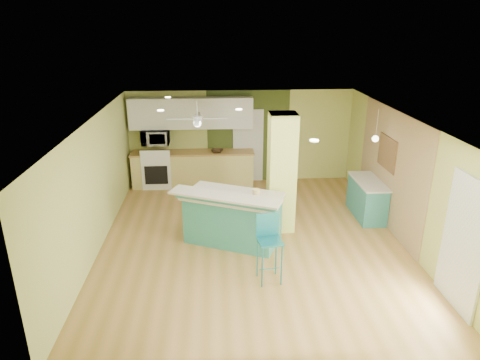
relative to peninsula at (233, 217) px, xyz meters
name	(u,v)px	position (x,y,z in m)	size (l,w,h in m)	color
floor	(252,240)	(0.39, 0.02, -0.54)	(6.00, 7.00, 0.01)	olive
ceiling	(253,119)	(0.39, 0.02, 1.97)	(6.00, 7.00, 0.01)	white
wall_back	(241,137)	(0.39, 3.53, 0.72)	(6.00, 0.01, 2.50)	#BDC469
wall_front	(279,288)	(0.39, -3.48, 0.72)	(6.00, 0.01, 2.50)	#BDC469
wall_left	(95,186)	(-2.62, 0.02, 0.72)	(0.01, 7.00, 2.50)	#BDC469
wall_right	(403,179)	(3.39, 0.02, 0.72)	(0.01, 7.00, 2.50)	#BDC469
wood_panel	(390,169)	(3.38, 0.62, 0.72)	(0.02, 3.40, 2.50)	#977856
olive_accent	(248,137)	(0.59, 3.51, 0.72)	(2.20, 0.02, 2.50)	#3E4D1E
interior_door	(248,146)	(0.59, 3.48, 0.47)	(0.82, 0.05, 2.00)	silver
french_door	(463,245)	(3.36, -2.28, 0.52)	(0.04, 1.08, 2.10)	silver
column	(281,173)	(1.04, 0.52, 0.72)	(0.55, 0.55, 2.50)	#D5E268
kitchen_run	(193,168)	(-0.91, 3.22, -0.06)	(3.25, 0.63, 0.94)	#D9C971
stove	(158,170)	(-1.86, 3.21, -0.07)	(0.76, 0.66, 1.08)	white
upper_cabinets	(191,113)	(-0.91, 3.34, 1.42)	(3.20, 0.34, 0.80)	silver
microwave	(155,137)	(-1.86, 3.22, 0.82)	(0.70, 0.48, 0.39)	white
ceiling_fan	(197,119)	(-0.71, 2.02, 1.55)	(1.41, 1.41, 0.61)	white
pendant_lamp	(375,139)	(3.04, 0.77, 1.35)	(0.14, 0.14, 0.69)	silver
wall_decor	(387,153)	(3.35, 0.82, 1.02)	(0.03, 0.90, 0.70)	brown
peninsula	(233,217)	(0.00, 0.00, 0.00)	(2.31, 1.86, 1.15)	teal
bar_stool	(269,237)	(0.54, -1.38, 0.27)	(0.45, 0.45, 1.20)	#1C7181
side_counter	(367,198)	(3.09, 1.00, -0.10)	(0.56, 1.32, 0.85)	teal
fruit_bowl	(217,151)	(-0.26, 3.12, 0.45)	(0.32, 0.32, 0.08)	#392617
canister	(256,193)	(0.46, -0.11, 0.54)	(0.15, 0.15, 0.16)	gold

